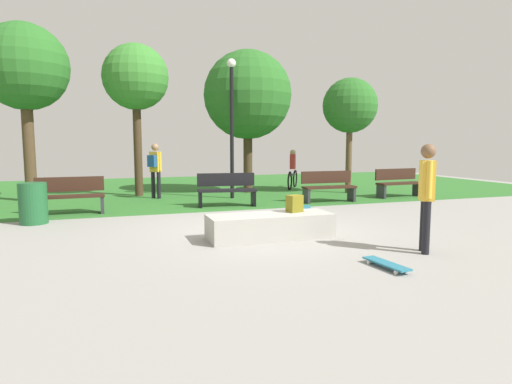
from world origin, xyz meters
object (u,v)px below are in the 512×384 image
Objects in this scene: park_bench_near_lamppost at (70,195)px; lamp_post at (232,115)px; trash_bin at (33,203)px; cyclist_on_bicycle at (293,172)px; skater_performing_trick at (427,189)px; park_bench_near_path at (399,182)px; park_bench_far_right at (328,186)px; tree_leaning_ash at (248,95)px; tree_broad_elm at (136,79)px; tree_slender_maple at (350,106)px; skateboard_spare at (307,208)px; park_bench_by_oak at (227,189)px; tree_tall_oak at (24,68)px; concrete_ledge at (270,226)px; backpack_on_ledge at (295,204)px; skateboard_by_ledge at (386,264)px; pedestrian_with_backpack at (155,166)px.

lamp_post reaches higher than park_bench_near_lamppost.
cyclist_on_bicycle is (8.26, 4.93, 0.19)m from trash_bin.
park_bench_near_path is (4.12, 6.16, -0.54)m from skater_performing_trick.
tree_leaning_ash is at bearing 114.98° from park_bench_far_right.
tree_broad_elm is (-3.73, 0.19, 0.43)m from tree_leaning_ash.
park_bench_near_lamppost is 9.38m from tree_slender_maple.
park_bench_by_oak is (-1.79, 1.36, 0.42)m from skateboard_spare.
park_bench_far_right is 9.53m from tree_tall_oak.
skater_performing_trick is 1.08× the size of park_bench_far_right.
concrete_ledge is 0.66m from backpack_on_ledge.
skater_performing_trick is 0.44× the size of tree_slender_maple.
park_bench_near_lamppost is 8.51m from cyclist_on_bicycle.
tree_leaning_ash is (-0.20, 4.42, 3.31)m from skateboard_spare.
park_bench_by_oak is 1.07× the size of cyclist_on_bicycle.
skateboard_by_ledge is at bearing -127.86° from park_bench_near_path.
skateboard_by_ledge is at bearing -69.81° from concrete_ledge.
cyclist_on_bicycle is (3.62, 3.77, 0.15)m from park_bench_by_oak.
park_bench_near_lamppost is 0.33× the size of tree_leaning_ash.
skater_performing_trick is at bearing -123.75° from park_bench_near_path.
tree_slender_maple is (1.79, 1.88, 2.51)m from park_bench_far_right.
tree_tall_oak is at bearing 171.14° from pedestrian_with_backpack.
skateboard_spare is at bearing -68.55° from lamp_post.
tree_tall_oak is (-5.86, 9.40, 3.84)m from skateboard_by_ledge.
tree_slender_maple is at bearing 17.09° from trash_bin.
tree_slender_maple is 4.27m from lamp_post.
trash_bin reaches higher than skateboard_by_ledge.
trash_bin is (-6.43, 0.20, 0.38)m from skateboard_spare.
lamp_post is 4.83× the size of trash_bin.
pedestrian_with_backpack is (-1.93, 6.41, 0.43)m from backpack_on_ledge.
skateboard_by_ledge is 0.92× the size of trash_bin.
skater_performing_trick is (1.44, -1.87, 0.41)m from backpack_on_ledge.
park_bench_far_right is at bearing -19.91° from tree_tall_oak.
tree_broad_elm is at bearing 177.02° from tree_leaning_ash.
pedestrian_with_backpack is (-7.49, 2.12, 0.56)m from park_bench_near_path.
park_bench_near_lamppost is (-3.70, 4.10, 0.26)m from concrete_ledge.
skateboard_by_ledge is (0.33, -2.43, -0.54)m from backpack_on_ledge.
park_bench_far_right is at bearing -2.30° from park_bench_by_oak.
skateboard_by_ledge is 0.21× the size of tree_slender_maple.
skater_performing_trick is 1.08× the size of park_bench_near_lamppost.
pedestrian_with_backpack is at bearing 49.90° from trash_bin.
pedestrian_with_backpack is 1.12× the size of cyclist_on_bicycle.
tree_slender_maple is at bearing 45.44° from skateboard_spare.
skateboard_spare is 0.50× the size of park_bench_far_right.
cyclist_on_bicycle is (8.90, 0.86, -3.27)m from tree_tall_oak.
skateboard_by_ledge is 0.53× the size of cyclist_on_bicycle.
pedestrian_with_backpack is (-4.76, 2.47, 0.56)m from park_bench_far_right.
pedestrian_with_backpack is (-3.48, 3.71, 0.97)m from skateboard_spare.
concrete_ledge is 1.32× the size of skater_performing_trick.
park_bench_by_oak is 5.23m from cyclist_on_bicycle.
park_bench_near_lamppost is at bearing -159.82° from lamp_post.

